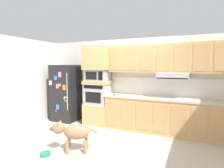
{
  "coord_description": "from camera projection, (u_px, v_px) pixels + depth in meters",
  "views": [
    {
      "loc": [
        1.62,
        -4.05,
        1.74
      ],
      "look_at": [
        -0.36,
        0.39,
        1.26
      ],
      "focal_mm": 29.69,
      "sensor_mm": 36.0,
      "label": 1
    }
  ],
  "objects": [
    {
      "name": "dog_food_bowl",
      "position": [
        45.0,
        154.0,
        3.59
      ],
      "size": [
        0.2,
        0.2,
        0.06
      ],
      "color": "#267F66",
      "rests_on": "ground"
    },
    {
      "name": "dog",
      "position": [
        73.0,
        132.0,
        3.71
      ],
      "size": [
        0.92,
        0.5,
        0.64
      ],
      "rotation": [
        0.0,
        0.0,
        -2.74
      ],
      "color": "#997551",
      "rests_on": "ground"
    },
    {
      "name": "lower_cabinet_run",
      "position": [
        162.0,
        116.0,
        4.78
      ],
      "size": [
        3.01,
        0.63,
        0.88
      ],
      "color": "tan",
      "rests_on": "ground"
    },
    {
      "name": "side_panel_left",
      "position": [
        32.0,
        82.0,
        5.52
      ],
      "size": [
        0.12,
        7.1,
        2.5
      ],
      "primitive_type": "cube",
      "color": "silver",
      "rests_on": "ground"
    },
    {
      "name": "backsplash_panel",
      "position": [
        164.0,
        87.0,
        4.98
      ],
      "size": [
        3.05,
        0.02,
        0.5
      ],
      "primitive_type": "cube",
      "color": "silver",
      "rests_on": "countertop_slab"
    },
    {
      "name": "microwave",
      "position": [
        98.0,
        75.0,
        5.44
      ],
      "size": [
        0.64,
        0.54,
        0.32
      ],
      "color": "#A8AAAF",
      "rests_on": "appliance_mid_shelf"
    },
    {
      "name": "countertop_slab",
      "position": [
        162.0,
        98.0,
        4.74
      ],
      "size": [
        3.05,
        0.64,
        0.04
      ],
      "primitive_type": "cube",
      "color": "#BCB2A3",
      "rests_on": "lower_cabinet_run"
    },
    {
      "name": "oven_base_cabinet",
      "position": [
        98.0,
        114.0,
        5.56
      ],
      "size": [
        0.74,
        0.62,
        0.6
      ],
      "primitive_type": "cube",
      "color": "tan",
      "rests_on": "ground"
    },
    {
      "name": "back_kitchen_wall",
      "position": [
        133.0,
        82.0,
        5.4
      ],
      "size": [
        6.2,
        0.12,
        2.5
      ],
      "primitive_type": "cube",
      "color": "silver",
      "rests_on": "ground"
    },
    {
      "name": "upper_cabinet_with_hood",
      "position": [
        165.0,
        59.0,
        4.75
      ],
      "size": [
        3.01,
        0.48,
        0.88
      ],
      "color": "tan",
      "rests_on": "backsplash_panel"
    },
    {
      "name": "appliance_upper_cabinet",
      "position": [
        98.0,
        58.0,
        5.4
      ],
      "size": [
        0.74,
        0.62,
        0.68
      ],
      "primitive_type": "cube",
      "color": "tan",
      "rests_on": "microwave"
    },
    {
      "name": "refrigerator",
      "position": [
        66.0,
        93.0,
        5.89
      ],
      "size": [
        0.76,
        0.73,
        1.76
      ],
      "color": "black",
      "rests_on": "ground"
    },
    {
      "name": "screwdriver",
      "position": [
        115.0,
        95.0,
        5.16
      ],
      "size": [
        0.17,
        0.16,
        0.03
      ],
      "color": "black",
      "rests_on": "countertop_slab"
    },
    {
      "name": "appliance_mid_shelf",
      "position": [
        98.0,
        82.0,
        5.47
      ],
      "size": [
        0.74,
        0.62,
        0.1
      ],
      "primitive_type": "cube",
      "color": "tan",
      "rests_on": "built_in_oven"
    },
    {
      "name": "built_in_oven",
      "position": [
        98.0,
        94.0,
        5.5
      ],
      "size": [
        0.7,
        0.62,
        0.6
      ],
      "color": "#A8AAAF",
      "rests_on": "oven_base_cabinet"
    },
    {
      "name": "ground_plane",
      "position": [
        119.0,
        137.0,
        4.51
      ],
      "size": [
        9.6,
        9.6,
        0.0
      ],
      "primitive_type": "plane",
      "color": "#B2A899"
    }
  ]
}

